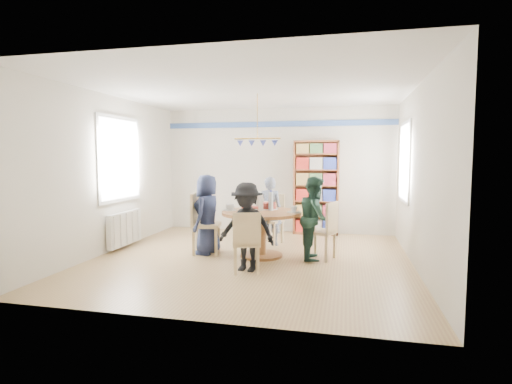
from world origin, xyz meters
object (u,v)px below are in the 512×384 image
(person_left, at_px, (207,214))
(dining_table, at_px, (261,223))
(chair_left, at_px, (201,220))
(person_far, at_px, (270,211))
(person_right, at_px, (315,218))
(person_near, at_px, (247,227))
(bookshelf, at_px, (316,188))
(chair_near, at_px, (246,240))
(radiator, at_px, (125,228))
(chair_right, at_px, (325,228))
(chair_far, at_px, (272,216))

(person_left, bearing_deg, dining_table, 96.91)
(chair_left, relative_size, person_far, 0.81)
(person_right, bearing_deg, person_near, 129.65)
(dining_table, height_order, person_left, person_left)
(dining_table, height_order, person_near, person_near)
(bookshelf, bearing_deg, chair_near, -103.23)
(radiator, relative_size, bookshelf, 0.50)
(person_left, xyz_separation_m, person_near, (0.90, -0.85, -0.03))
(chair_near, relative_size, person_left, 0.65)
(chair_left, distance_m, person_right, 1.92)
(chair_right, bearing_deg, chair_near, -135.86)
(radiator, xyz_separation_m, chair_near, (2.55, -1.08, 0.13))
(dining_table, distance_m, chair_near, 0.99)
(person_far, bearing_deg, chair_right, 138.91)
(chair_right, xyz_separation_m, person_near, (-1.07, -0.88, 0.13))
(chair_left, bearing_deg, person_far, 41.87)
(person_left, relative_size, person_right, 1.01)
(radiator, bearing_deg, chair_far, 20.72)
(chair_near, relative_size, person_far, 0.68)
(chair_right, relative_size, person_near, 0.73)
(bookshelf, bearing_deg, person_near, -104.26)
(bookshelf, bearing_deg, chair_right, -81.62)
(person_left, distance_m, person_right, 1.81)
(radiator, relative_size, dining_table, 0.77)
(chair_near, height_order, person_far, person_far)
(chair_left, distance_m, chair_right, 2.08)
(bookshelf, bearing_deg, radiator, -148.12)
(chair_far, bearing_deg, chair_right, -44.27)
(chair_left, height_order, chair_near, chair_left)
(bookshelf, bearing_deg, chair_left, -129.34)
(chair_far, bearing_deg, chair_near, -89.74)
(person_far, bearing_deg, person_near, 87.51)
(chair_far, bearing_deg, dining_table, -89.25)
(chair_right, bearing_deg, chair_left, -178.71)
(chair_right, bearing_deg, chair_far, 135.73)
(chair_near, bearing_deg, person_near, 101.49)
(radiator, relative_size, chair_far, 1.07)
(chair_far, height_order, person_near, person_near)
(chair_far, distance_m, bookshelf, 1.39)
(radiator, distance_m, person_right, 3.44)
(dining_table, height_order, chair_near, chair_near)
(person_left, xyz_separation_m, person_far, (0.90, 0.89, -0.03))
(chair_far, xyz_separation_m, person_near, (-0.02, -1.91, 0.12))
(bookshelf, bearing_deg, person_far, -121.25)
(chair_left, xyz_separation_m, person_left, (0.11, 0.01, 0.10))
(chair_near, distance_m, person_left, 1.36)
(radiator, bearing_deg, chair_near, -23.02)
(radiator, xyz_separation_m, person_left, (1.62, -0.11, 0.32))
(person_left, relative_size, person_near, 1.05)
(person_left, bearing_deg, chair_right, 97.13)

